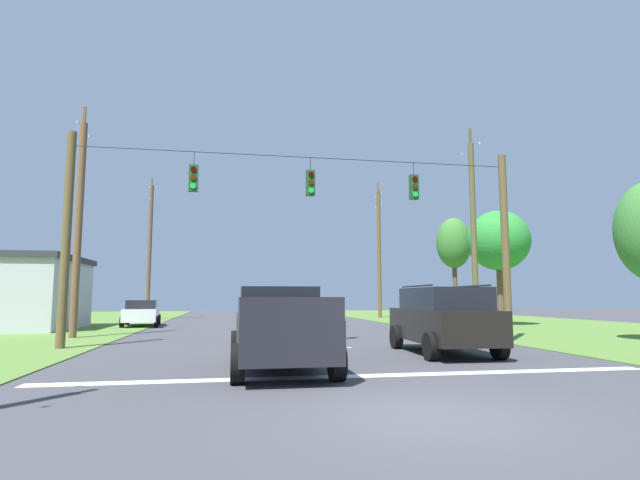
% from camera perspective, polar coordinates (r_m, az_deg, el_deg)
% --- Properties ---
extents(ground_plane, '(120.00, 120.00, 0.00)m').
position_cam_1_polar(ground_plane, '(7.82, 12.15, -18.90)').
color(ground_plane, '#3D3D42').
extents(shoulder_grass_right, '(16.00, 80.00, 0.03)m').
position_cam_1_polar(shoulder_grass_right, '(28.54, 29.31, -9.06)').
color(shoulder_grass_right, '#527631').
rests_on(shoulder_grass_right, ground).
extents(stop_bar_stripe, '(13.60, 0.45, 0.01)m').
position_cam_1_polar(stop_bar_stripe, '(11.27, 4.74, -15.12)').
color(stop_bar_stripe, white).
rests_on(stop_bar_stripe, ground).
extents(lane_dash_0, '(2.50, 0.15, 0.01)m').
position_cam_1_polar(lane_dash_0, '(17.10, -0.58, -12.18)').
color(lane_dash_0, white).
rests_on(lane_dash_0, ground).
extents(lane_dash_1, '(2.50, 0.15, 0.01)m').
position_cam_1_polar(lane_dash_1, '(23.10, -3.17, -10.69)').
color(lane_dash_1, white).
rests_on(lane_dash_1, ground).
extents(lane_dash_2, '(2.50, 0.15, 0.01)m').
position_cam_1_polar(lane_dash_2, '(32.27, -5.22, -9.48)').
color(lane_dash_2, white).
rests_on(lane_dash_2, ground).
extents(lane_dash_3, '(2.50, 0.15, 0.01)m').
position_cam_1_polar(lane_dash_3, '(37.06, -5.89, -9.08)').
color(lane_dash_3, white).
rests_on(lane_dash_3, ground).
extents(lane_dash_4, '(2.50, 0.15, 0.01)m').
position_cam_1_polar(lane_dash_4, '(48.85, -6.97, -8.44)').
color(lane_dash_4, white).
rests_on(lane_dash_4, ground).
extents(overhead_signal_span, '(16.33, 0.31, 7.33)m').
position_cam_1_polar(overhead_signal_span, '(18.27, -1.85, 0.80)').
color(overhead_signal_span, brown).
rests_on(overhead_signal_span, ground).
extents(pickup_truck, '(2.31, 5.41, 1.95)m').
position_cam_1_polar(pickup_truck, '(12.22, -4.62, -9.91)').
color(pickup_truck, black).
rests_on(pickup_truck, ground).
extents(suv_black, '(2.38, 4.88, 2.05)m').
position_cam_1_polar(suv_black, '(15.85, 13.76, -8.62)').
color(suv_black, black).
rests_on(suv_black, ground).
extents(distant_car_crossing_white, '(2.31, 4.44, 1.52)m').
position_cam_1_polar(distant_car_crossing_white, '(31.33, -19.60, -7.79)').
color(distant_car_crossing_white, silver).
rests_on(distant_car_crossing_white, ground).
extents(utility_pole_mid_right, '(0.29, 1.94, 10.20)m').
position_cam_1_polar(utility_pole_mid_right, '(26.04, 17.05, 0.86)').
color(utility_pole_mid_right, brown).
rests_on(utility_pole_mid_right, ground).
extents(utility_pole_far_right, '(0.32, 1.88, 11.31)m').
position_cam_1_polar(utility_pole_far_right, '(42.11, 6.72, -1.21)').
color(utility_pole_far_right, brown).
rests_on(utility_pole_far_right, ground).
extents(utility_pole_mid_left, '(0.31, 1.91, 9.92)m').
position_cam_1_polar(utility_pole_mid_left, '(23.53, -25.73, 1.59)').
color(utility_pole_mid_left, brown).
rests_on(utility_pole_mid_left, ground).
extents(utility_pole_far_left, '(0.31, 1.67, 10.93)m').
position_cam_1_polar(utility_pole_far_left, '(40.72, -18.79, -0.92)').
color(utility_pole_far_left, brown).
rests_on(utility_pole_far_left, ground).
extents(tree_roadside_far_right, '(2.47, 2.47, 7.39)m').
position_cam_1_polar(tree_roadside_far_right, '(37.37, 14.95, -0.44)').
color(tree_roadside_far_right, brown).
rests_on(tree_roadside_far_right, ground).
extents(tree_roadside_left, '(3.70, 3.70, 6.89)m').
position_cam_1_polar(tree_roadside_left, '(32.05, 19.60, -0.10)').
color(tree_roadside_left, brown).
rests_on(tree_roadside_left, ground).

